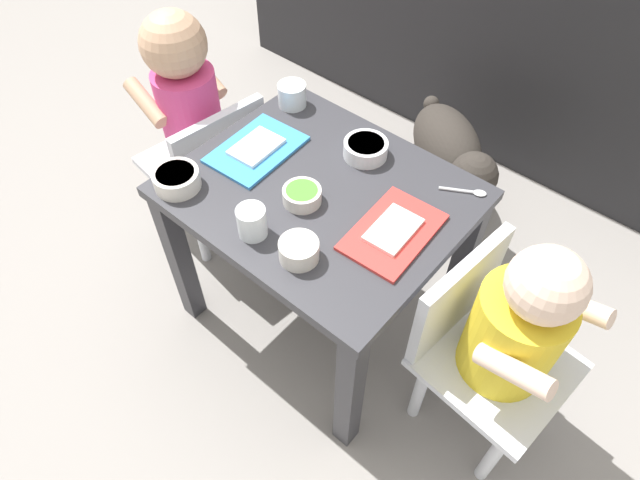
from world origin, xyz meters
TOP-DOWN VIEW (x-y plane):
  - ground_plane at (0.00, 0.00)m, footprint 7.00×7.00m
  - dining_table at (0.00, 0.00)m, footprint 0.60×0.50m
  - seated_child_left at (-0.46, 0.03)m, footprint 0.31×0.31m
  - seated_child_right at (0.46, 0.02)m, footprint 0.31×0.31m
  - dog at (0.02, 0.57)m, footprint 0.40×0.35m
  - food_tray_left at (-0.19, 0.00)m, footprint 0.16×0.22m
  - food_tray_right at (0.19, 0.00)m, footprint 0.15×0.21m
  - water_cup_left at (-0.24, 0.18)m, footprint 0.07×0.07m
  - water_cup_right at (-0.02, -0.18)m, footprint 0.06×0.06m
  - cereal_bowl_left_side at (-0.01, -0.05)m, footprint 0.08×0.08m
  - veggie_bowl_far at (0.01, 0.15)m, footprint 0.10×0.10m
  - cereal_bowl_right_side at (-0.23, -0.19)m, footprint 0.10×0.10m
  - veggie_bowl_near at (0.09, -0.16)m, footprint 0.08×0.08m
  - spoon_by_left_tray at (0.24, 0.19)m, footprint 0.09×0.06m

SIDE VIEW (x-z plane):
  - ground_plane at x=0.00m, z-range 0.00..0.00m
  - dog at x=0.02m, z-range 0.05..0.38m
  - seated_child_right at x=0.46m, z-range 0.07..0.69m
  - dining_table at x=0.00m, z-range 0.15..0.63m
  - seated_child_left at x=-0.46m, z-range 0.08..0.77m
  - spoon_by_left_tray at x=0.24m, z-range 0.48..0.48m
  - food_tray_left at x=-0.19m, z-range 0.47..0.49m
  - food_tray_right at x=0.19m, z-range 0.47..0.49m
  - cereal_bowl_left_side at x=-0.01m, z-range 0.48..0.51m
  - veggie_bowl_far at x=0.01m, z-range 0.48..0.51m
  - cereal_bowl_right_side at x=-0.23m, z-range 0.48..0.52m
  - veggie_bowl_near at x=0.09m, z-range 0.48..0.52m
  - water_cup_left at x=-0.24m, z-range 0.47..0.53m
  - water_cup_right at x=-0.02m, z-range 0.47..0.54m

